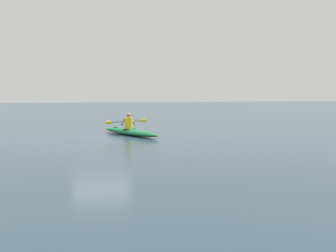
# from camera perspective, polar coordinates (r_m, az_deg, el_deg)

# --- Properties ---
(ground_plane) EXTENTS (160.00, 160.00, 0.00)m
(ground_plane) POSITION_cam_1_polar(r_m,az_deg,el_deg) (16.48, -10.28, -1.69)
(ground_plane) COLOR #283D4C
(kayak) EXTENTS (2.29, 4.12, 0.29)m
(kayak) POSITION_cam_1_polar(r_m,az_deg,el_deg) (17.07, -5.89, -0.92)
(kayak) COLOR #19723F
(kayak) RESTS_ON ground
(kayaker) EXTENTS (2.15, 0.98, 0.73)m
(kayaker) POSITION_cam_1_polar(r_m,az_deg,el_deg) (17.14, -6.14, 0.62)
(kayaker) COLOR yellow
(kayaker) RESTS_ON kayak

